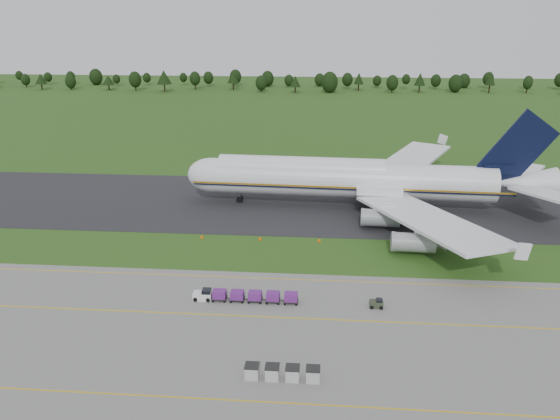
# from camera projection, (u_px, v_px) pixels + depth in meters

# --- Properties ---
(ground) EXTENTS (600.00, 600.00, 0.00)m
(ground) POSITION_uv_depth(u_px,v_px,m) (273.00, 253.00, 98.18)
(ground) COLOR #254916
(ground) RESTS_ON ground
(apron) EXTENTS (300.00, 52.00, 0.06)m
(apron) POSITION_uv_depth(u_px,v_px,m) (248.00, 368.00, 66.26)
(apron) COLOR slate
(apron) RESTS_ON ground
(taxiway) EXTENTS (300.00, 40.00, 0.08)m
(taxiway) POSITION_uv_depth(u_px,v_px,m) (285.00, 203.00, 124.45)
(taxiway) COLOR black
(taxiway) RESTS_ON ground
(apron_markings) EXTENTS (300.00, 30.20, 0.01)m
(apron_markings) POSITION_uv_depth(u_px,v_px,m) (255.00, 336.00, 72.84)
(apron_markings) COLOR gold
(apron_markings) RESTS_ON apron
(tree_line) EXTENTS (522.95, 20.84, 11.89)m
(tree_line) POSITION_uv_depth(u_px,v_px,m) (334.00, 81.00, 302.25)
(tree_line) COLOR black
(tree_line) RESTS_ON ground
(aircraft) EXTENTS (80.49, 78.58, 22.65)m
(aircraft) POSITION_uv_depth(u_px,v_px,m) (356.00, 179.00, 119.98)
(aircraft) COLOR white
(aircraft) RESTS_ON ground
(baggage_train) EXTENTS (15.80, 1.68, 1.61)m
(baggage_train) POSITION_uv_depth(u_px,v_px,m) (244.00, 296.00, 81.46)
(baggage_train) COLOR white
(baggage_train) RESTS_ON apron
(utility_cart) EXTENTS (1.97, 1.36, 1.07)m
(utility_cart) POSITION_uv_depth(u_px,v_px,m) (376.00, 304.00, 79.82)
(utility_cart) COLOR #2D3525
(utility_cart) RESTS_ON apron
(uld_row) EXTENTS (8.88, 1.68, 1.66)m
(uld_row) POSITION_uv_depth(u_px,v_px,m) (282.00, 373.00, 64.01)
(uld_row) COLOR #B0B0B0
(uld_row) RESTS_ON apron
(edge_markers) EXTENTS (22.98, 0.30, 0.60)m
(edge_markers) POSITION_uv_depth(u_px,v_px,m) (260.00, 239.00, 103.76)
(edge_markers) COLOR #FA6107
(edge_markers) RESTS_ON ground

